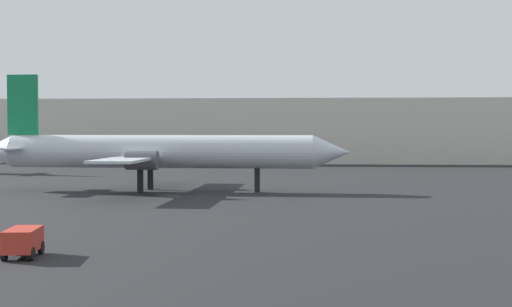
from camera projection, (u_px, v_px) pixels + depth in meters
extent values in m
cylinder|color=silver|center=(160.00, 152.00, 64.18)|extent=(27.63, 3.60, 2.98)
cone|color=silver|center=(332.00, 152.00, 62.63)|extent=(3.35, 3.06, 2.98)
cube|color=silver|center=(145.00, 156.00, 64.33)|extent=(4.15, 22.46, 0.22)
cube|color=silver|center=(19.00, 148.00, 65.50)|extent=(2.32, 7.59, 0.14)
cube|color=#147F4C|center=(23.00, 105.00, 65.31)|extent=(2.88, 0.33, 5.54)
cylinder|color=#4C4C54|center=(165.00, 156.00, 68.48)|extent=(2.73, 1.68, 1.62)
cylinder|color=#4C4C54|center=(142.00, 160.00, 60.03)|extent=(2.73, 1.68, 1.62)
cube|color=black|center=(257.00, 180.00, 63.39)|extent=(0.46, 0.46, 2.13)
cube|color=black|center=(150.00, 178.00, 66.20)|extent=(0.46, 0.46, 2.13)
cube|color=black|center=(140.00, 181.00, 62.63)|extent=(0.46, 0.46, 2.13)
cone|color=#B2BCCC|center=(7.00, 150.00, 89.21)|extent=(2.92, 2.66, 2.62)
cube|color=red|center=(23.00, 240.00, 31.87)|extent=(1.60, 2.55, 1.00)
cylinder|color=black|center=(31.00, 254.00, 31.09)|extent=(0.28, 0.62, 0.60)
cylinder|color=black|center=(4.00, 254.00, 31.02)|extent=(0.28, 0.62, 0.60)
cylinder|color=black|center=(41.00, 247.00, 32.76)|extent=(0.28, 0.62, 0.60)
cylinder|color=black|center=(15.00, 248.00, 32.70)|extent=(0.28, 0.62, 0.60)
cube|color=beige|center=(247.00, 131.00, 121.84)|extent=(94.89, 21.00, 10.35)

